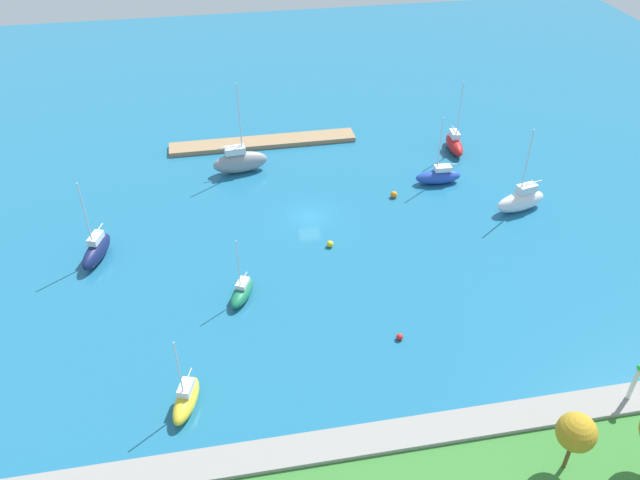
{
  "coord_description": "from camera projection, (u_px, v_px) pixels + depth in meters",
  "views": [
    {
      "loc": [
        9.96,
        60.67,
        41.7
      ],
      "look_at": [
        0.0,
        6.72,
        1.5
      ],
      "focal_mm": 35.85,
      "sensor_mm": 36.0,
      "label": 1
    }
  ],
  "objects": [
    {
      "name": "water",
      "position": [
        310.0,
        217.0,
        74.23
      ],
      "size": [
        160.0,
        160.0,
        0.0
      ],
      "primitive_type": "plane",
      "color": "#1E668C",
      "rests_on": "ground"
    },
    {
      "name": "pier_dock",
      "position": [
        263.0,
        142.0,
        88.56
      ],
      "size": [
        25.63,
        3.19,
        0.63
      ],
      "primitive_type": "cube",
      "color": "#997A56",
      "rests_on": "ground"
    },
    {
      "name": "breakwater",
      "position": [
        381.0,
        443.0,
        48.28
      ],
      "size": [
        67.31,
        2.73,
        1.58
      ],
      "primitive_type": "cube",
      "color": "gray",
      "rests_on": "ground"
    },
    {
      "name": "harbor_beacon",
      "position": [
        636.0,
        379.0,
        49.5
      ],
      "size": [
        0.56,
        0.56,
        3.73
      ],
      "color": "silver",
      "rests_on": "breakwater"
    },
    {
      "name": "park_tree_mideast",
      "position": [
        576.0,
        433.0,
        43.84
      ],
      "size": [
        2.79,
        2.79,
        5.32
      ],
      "color": "brown",
      "rests_on": "shoreline_park"
    },
    {
      "name": "sailboat_red_mid_basin",
      "position": [
        454.0,
        144.0,
        86.51
      ],
      "size": [
        2.1,
        5.8,
        10.08
      ],
      "rotation": [
        0.0,
        0.0,
        1.5
      ],
      "color": "red",
      "rests_on": "water"
    },
    {
      "name": "sailboat_white_by_breakwater",
      "position": [
        521.0,
        200.0,
        74.61
      ],
      "size": [
        6.72,
        3.39,
        10.56
      ],
      "rotation": [
        0.0,
        0.0,
        0.23
      ],
      "color": "white",
      "rests_on": "water"
    },
    {
      "name": "sailboat_gray_lone_north",
      "position": [
        240.0,
        161.0,
        81.71
      ],
      "size": [
        7.24,
        3.03,
        12.02
      ],
      "rotation": [
        0.0,
        0.0,
        3.26
      ],
      "color": "gray",
      "rests_on": "water"
    },
    {
      "name": "sailboat_green_west_end",
      "position": [
        242.0,
        292.0,
        62.31
      ],
      "size": [
        3.39,
        4.77,
        7.15
      ],
      "rotation": [
        0.0,
        0.0,
        1.13
      ],
      "color": "#19724C",
      "rests_on": "water"
    },
    {
      "name": "sailboat_blue_off_beacon",
      "position": [
        439.0,
        176.0,
        79.82
      ],
      "size": [
        5.81,
        2.19,
        8.92
      ],
      "rotation": [
        0.0,
        0.0,
        6.25
      ],
      "color": "#2347B2",
      "rests_on": "water"
    },
    {
      "name": "sailboat_yellow_inner_mooring",
      "position": [
        186.0,
        399.0,
        51.43
      ],
      "size": [
        3.07,
        5.08,
        7.66
      ],
      "rotation": [
        0.0,
        0.0,
        1.25
      ],
      "color": "yellow",
      "rests_on": "water"
    },
    {
      "name": "sailboat_navy_center_basin",
      "position": [
        96.0,
        250.0,
        67.12
      ],
      "size": [
        3.47,
        6.14,
        9.59
      ],
      "rotation": [
        0.0,
        0.0,
        1.24
      ],
      "color": "#141E4C",
      "rests_on": "water"
    },
    {
      "name": "mooring_buoy_yellow",
      "position": [
        330.0,
        244.0,
        69.34
      ],
      "size": [
        0.74,
        0.74,
        0.74
      ],
      "primitive_type": "sphere",
      "color": "yellow",
      "rests_on": "water"
    },
    {
      "name": "mooring_buoy_red",
      "position": [
        400.0,
        337.0,
        57.99
      ],
      "size": [
        0.63,
        0.63,
        0.63
      ],
      "primitive_type": "sphere",
      "color": "red",
      "rests_on": "water"
    },
    {
      "name": "mooring_buoy_orange",
      "position": [
        394.0,
        195.0,
        77.4
      ],
      "size": [
        0.82,
        0.82,
        0.82
      ],
      "primitive_type": "sphere",
      "color": "orange",
      "rests_on": "water"
    }
  ]
}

